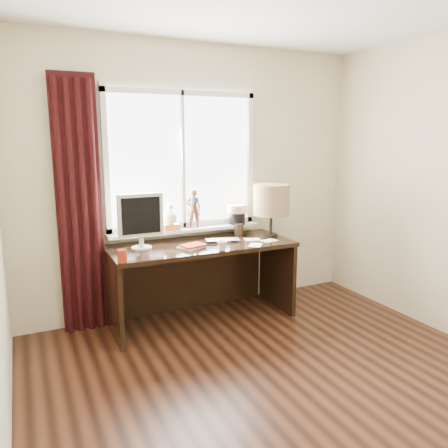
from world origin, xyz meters
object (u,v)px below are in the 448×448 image
laptop (223,240)px  table_lamp (271,200)px  monitor (141,218)px  mug (222,245)px  desk (198,266)px  red_cup (122,256)px

laptop → table_lamp: (0.52, -0.01, 0.35)m
laptop → table_lamp: size_ratio=0.61×
monitor → table_lamp: table_lamp is taller
laptop → mug: bearing=-101.8°
table_lamp → laptop: bearing=178.8°
desk → mug: bearing=-80.0°
laptop → monitor: bearing=-170.9°
desk → monitor: (-0.55, -0.04, 0.52)m
mug → monitor: size_ratio=0.18×
red_cup → desk: bearing=26.4°
red_cup → desk: (0.80, 0.40, -0.29)m
mug → table_lamp: table_lamp is taller
mug → red_cup: (-0.87, 0.00, 0.01)m
mug → red_cup: bearing=180.0°
red_cup → monitor: size_ratio=0.21×
mug → table_lamp: 0.78m
desk → laptop: bearing=-27.3°
laptop → mug: 0.32m
desk → table_lamp: 0.96m
laptop → red_cup: size_ratio=3.11×
mug → monitor: (-0.62, 0.36, 0.23)m
mug → desk: bearing=100.0°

